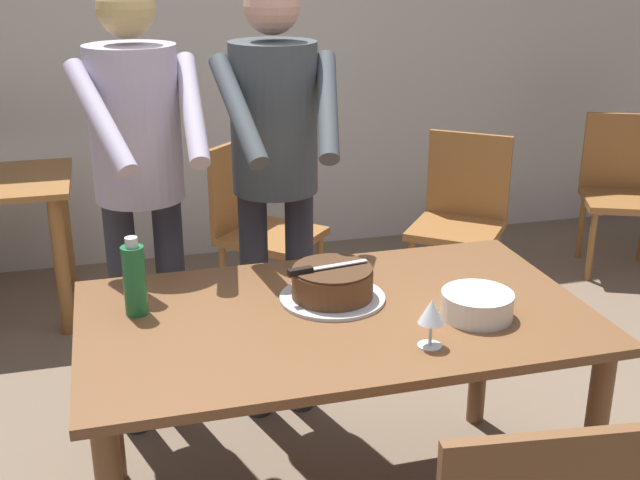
{
  "coord_description": "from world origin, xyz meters",
  "views": [
    {
      "loc": [
        -0.64,
        -2.15,
        1.81
      ],
      "look_at": [
        0.02,
        0.24,
        0.9
      ],
      "focal_mm": 44.81,
      "sensor_mm": 36.0,
      "label": 1
    }
  ],
  "objects_px": {
    "water_bottle": "(134,279)",
    "person_cutting_cake": "(275,159)",
    "background_chair_1": "(622,187)",
    "plate_stack": "(477,305)",
    "wine_glass_near": "(431,313)",
    "background_chair_0": "(259,222)",
    "person_standing_beside": "(139,166)",
    "main_dining_table": "(335,343)",
    "cake_on_platter": "(332,285)",
    "cake_knife": "(312,269)",
    "background_chair_2": "(460,214)"
  },
  "relations": [
    {
      "from": "wine_glass_near",
      "to": "water_bottle",
      "type": "distance_m",
      "value": 0.9
    },
    {
      "from": "plate_stack",
      "to": "main_dining_table",
      "type": "bearing_deg",
      "value": 160.16
    },
    {
      "from": "background_chair_0",
      "to": "background_chair_2",
      "type": "relative_size",
      "value": 1.0
    },
    {
      "from": "person_cutting_cake",
      "to": "background_chair_0",
      "type": "distance_m",
      "value": 1.14
    },
    {
      "from": "main_dining_table",
      "to": "wine_glass_near",
      "type": "distance_m",
      "value": 0.41
    },
    {
      "from": "background_chair_2",
      "to": "background_chair_1",
      "type": "bearing_deg",
      "value": 11.08
    },
    {
      "from": "plate_stack",
      "to": "person_standing_beside",
      "type": "distance_m",
      "value": 1.3
    },
    {
      "from": "background_chair_0",
      "to": "wine_glass_near",
      "type": "bearing_deg",
      "value": -86.43
    },
    {
      "from": "wine_glass_near",
      "to": "background_chair_0",
      "type": "height_order",
      "value": "background_chair_0"
    },
    {
      "from": "cake_on_platter",
      "to": "water_bottle",
      "type": "distance_m",
      "value": 0.62
    },
    {
      "from": "main_dining_table",
      "to": "person_cutting_cake",
      "type": "relative_size",
      "value": 0.91
    },
    {
      "from": "cake_on_platter",
      "to": "background_chair_1",
      "type": "relative_size",
      "value": 0.38
    },
    {
      "from": "plate_stack",
      "to": "water_bottle",
      "type": "distance_m",
      "value": 1.05
    },
    {
      "from": "water_bottle",
      "to": "background_chair_2",
      "type": "distance_m",
      "value": 2.21
    },
    {
      "from": "main_dining_table",
      "to": "plate_stack",
      "type": "distance_m",
      "value": 0.46
    },
    {
      "from": "wine_glass_near",
      "to": "plate_stack",
      "type": "bearing_deg",
      "value": 33.71
    },
    {
      "from": "person_standing_beside",
      "to": "background_chair_0",
      "type": "height_order",
      "value": "person_standing_beside"
    },
    {
      "from": "wine_glass_near",
      "to": "cake_on_platter",
      "type": "bearing_deg",
      "value": 115.15
    },
    {
      "from": "background_chair_0",
      "to": "person_cutting_cake",
      "type": "bearing_deg",
      "value": -96.63
    },
    {
      "from": "person_standing_beside",
      "to": "person_cutting_cake",
      "type": "bearing_deg",
      "value": -3.5
    },
    {
      "from": "plate_stack",
      "to": "wine_glass_near",
      "type": "height_order",
      "value": "wine_glass_near"
    },
    {
      "from": "wine_glass_near",
      "to": "background_chair_2",
      "type": "height_order",
      "value": "background_chair_2"
    },
    {
      "from": "water_bottle",
      "to": "background_chair_1",
      "type": "distance_m",
      "value": 3.26
    },
    {
      "from": "water_bottle",
      "to": "background_chair_1",
      "type": "xyz_separation_m",
      "value": [
        2.84,
        1.56,
        -0.37
      ]
    },
    {
      "from": "plate_stack",
      "to": "person_cutting_cake",
      "type": "xyz_separation_m",
      "value": [
        -0.45,
        0.82,
        0.29
      ]
    },
    {
      "from": "background_chair_0",
      "to": "background_chair_2",
      "type": "distance_m",
      "value": 1.06
    },
    {
      "from": "plate_stack",
      "to": "background_chair_0",
      "type": "height_order",
      "value": "background_chair_0"
    },
    {
      "from": "main_dining_table",
      "to": "wine_glass_near",
      "type": "height_order",
      "value": "wine_glass_near"
    },
    {
      "from": "main_dining_table",
      "to": "person_standing_beside",
      "type": "bearing_deg",
      "value": 127.29
    },
    {
      "from": "cake_on_platter",
      "to": "plate_stack",
      "type": "xyz_separation_m",
      "value": [
        0.39,
        -0.24,
        -0.01
      ]
    },
    {
      "from": "plate_stack",
      "to": "background_chair_1",
      "type": "xyz_separation_m",
      "value": [
        1.84,
        1.86,
        -0.3
      ]
    },
    {
      "from": "cake_on_platter",
      "to": "cake_knife",
      "type": "height_order",
      "value": "cake_knife"
    },
    {
      "from": "cake_knife",
      "to": "wine_glass_near",
      "type": "xyz_separation_m",
      "value": [
        0.25,
        -0.37,
        -0.01
      ]
    },
    {
      "from": "cake_knife",
      "to": "background_chair_1",
      "type": "relative_size",
      "value": 0.3
    },
    {
      "from": "cake_on_platter",
      "to": "cake_knife",
      "type": "relative_size",
      "value": 1.26
    },
    {
      "from": "wine_glass_near",
      "to": "person_standing_beside",
      "type": "relative_size",
      "value": 0.08
    },
    {
      "from": "cake_on_platter",
      "to": "plate_stack",
      "type": "distance_m",
      "value": 0.46
    },
    {
      "from": "main_dining_table",
      "to": "person_cutting_cake",
      "type": "xyz_separation_m",
      "value": [
        -0.04,
        0.67,
        0.43
      ]
    },
    {
      "from": "person_standing_beside",
      "to": "plate_stack",
      "type": "bearing_deg",
      "value": -42.02
    },
    {
      "from": "plate_stack",
      "to": "cake_knife",
      "type": "bearing_deg",
      "value": 153.74
    },
    {
      "from": "person_cutting_cake",
      "to": "background_chair_1",
      "type": "xyz_separation_m",
      "value": [
        2.29,
        1.04,
        -0.58
      ]
    },
    {
      "from": "background_chair_1",
      "to": "background_chair_2",
      "type": "distance_m",
      "value": 1.15
    },
    {
      "from": "cake_on_platter",
      "to": "cake_knife",
      "type": "distance_m",
      "value": 0.1
    },
    {
      "from": "background_chair_0",
      "to": "background_chair_1",
      "type": "relative_size",
      "value": 1.0
    },
    {
      "from": "cake_knife",
      "to": "plate_stack",
      "type": "height_order",
      "value": "cake_knife"
    },
    {
      "from": "cake_on_platter",
      "to": "background_chair_0",
      "type": "height_order",
      "value": "background_chair_0"
    },
    {
      "from": "main_dining_table",
      "to": "cake_knife",
      "type": "relative_size",
      "value": 5.8
    },
    {
      "from": "main_dining_table",
      "to": "cake_on_platter",
      "type": "relative_size",
      "value": 4.61
    },
    {
      "from": "plate_stack",
      "to": "person_standing_beside",
      "type": "xyz_separation_m",
      "value": [
        -0.94,
        0.85,
        0.29
      ]
    },
    {
      "from": "water_bottle",
      "to": "person_cutting_cake",
      "type": "relative_size",
      "value": 0.15
    }
  ]
}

